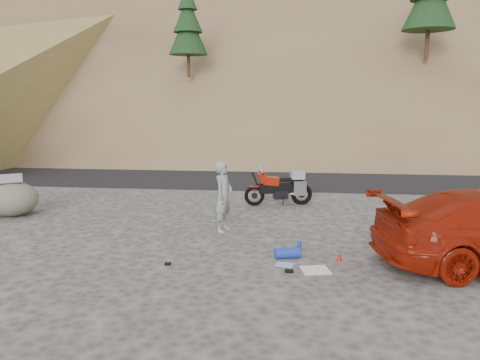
{
  "coord_description": "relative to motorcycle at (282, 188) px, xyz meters",
  "views": [
    {
      "loc": [
        1.29,
        -10.17,
        3.18
      ],
      "look_at": [
        -0.05,
        2.05,
        1.0
      ],
      "focal_mm": 35.0,
      "sensor_mm": 36.0,
      "label": 1
    }
  ],
  "objects": [
    {
      "name": "hillside",
      "position": [
        -1.09,
        37.33,
        10.55
      ],
      "size": [
        120.0,
        73.0,
        46.72
      ],
      "color": "brown",
      "rests_on": "ground"
    },
    {
      "name": "gear_white_cloth",
      "position": [
        0.74,
        -5.33,
        -0.52
      ],
      "size": [
        0.6,
        0.56,
        0.02
      ],
      "primitive_type": "cube",
      "rotation": [
        0.0,
        0.0,
        0.24
      ],
      "color": "white",
      "rests_on": "ground"
    },
    {
      "name": "gear_glove_a",
      "position": [
        0.26,
        -5.48,
        -0.5
      ],
      "size": [
        0.16,
        0.12,
        0.04
      ],
      "primitive_type": "cube",
      "rotation": [
        0.0,
        0.0,
        -0.08
      ],
      "color": "black",
      "rests_on": "ground"
    },
    {
      "name": "gear_blue_cloth",
      "position": [
        0.17,
        -5.11,
        -0.52
      ],
      "size": [
        0.39,
        0.32,
        0.01
      ],
      "primitive_type": "cube",
      "rotation": [
        0.0,
        0.0,
        -0.26
      ],
      "color": "#88ABD3",
      "rests_on": "ground"
    },
    {
      "name": "motorcycle",
      "position": [
        0.0,
        0.0,
        0.0
      ],
      "size": [
        2.03,
        0.87,
        1.23
      ],
      "rotation": [
        0.0,
        0.0,
        0.23
      ],
      "color": "black",
      "rests_on": "ground"
    },
    {
      "name": "small_rock",
      "position": [
        -7.22,
        -1.73,
        -0.32
      ],
      "size": [
        0.84,
        0.8,
        0.4
      ],
      "rotation": [
        0.0,
        0.0,
        0.36
      ],
      "color": "#5C564F",
      "rests_on": "ground"
    },
    {
      "name": "road",
      "position": [
        -1.04,
        5.46,
        -0.52
      ],
      "size": [
        120.0,
        7.0,
        0.05
      ],
      "primitive_type": "cube",
      "color": "black",
      "rests_on": "ground"
    },
    {
      "name": "gear_bottle",
      "position": [
        0.46,
        -4.3,
        -0.41
      ],
      "size": [
        0.1,
        0.1,
        0.24
      ],
      "primitive_type": "cylinder",
      "rotation": [
        0.0,
        0.0,
        -0.23
      ],
      "color": "#1B35A7",
      "rests_on": "ground"
    },
    {
      "name": "ground",
      "position": [
        -1.04,
        -3.54,
        -0.52
      ],
      "size": [
        140.0,
        140.0,
        0.0
      ],
      "primitive_type": "plane",
      "color": "#42403D",
      "rests_on": "ground"
    },
    {
      "name": "boulder",
      "position": [
        -7.27,
        -2.07,
        -0.04
      ],
      "size": [
        1.77,
        1.64,
        1.12
      ],
      "rotation": [
        0.0,
        0.0,
        0.34
      ],
      "color": "#5C564F",
      "rests_on": "ground"
    },
    {
      "name": "gear_blue_mat",
      "position": [
        0.22,
        -4.7,
        -0.42
      ],
      "size": [
        0.55,
        0.33,
        0.2
      ],
      "primitive_type": "cylinder",
      "rotation": [
        0.0,
        1.57,
        0.27
      ],
      "color": "#1B35A7",
      "rests_on": "ground"
    },
    {
      "name": "gear_glove_b",
      "position": [
        -2.07,
        -5.34,
        -0.51
      ],
      "size": [
        0.12,
        0.1,
        0.04
      ],
      "primitive_type": "cube",
      "rotation": [
        0.0,
        0.0,
        0.09
      ],
      "color": "black",
      "rests_on": "ground"
    },
    {
      "name": "man",
      "position": [
        -1.33,
        -2.92,
        -0.52
      ],
      "size": [
        0.57,
        0.71,
        1.7
      ],
      "primitive_type": "imported",
      "rotation": [
        0.0,
        0.0,
        1.28
      ],
      "color": "gray",
      "rests_on": "ground"
    },
    {
      "name": "gear_funnel",
      "position": [
        1.24,
        -4.74,
        -0.44
      ],
      "size": [
        0.14,
        0.14,
        0.16
      ],
      "primitive_type": "cone",
      "rotation": [
        0.0,
        0.0,
        -0.13
      ],
      "color": "red",
      "rests_on": "ground"
    }
  ]
}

